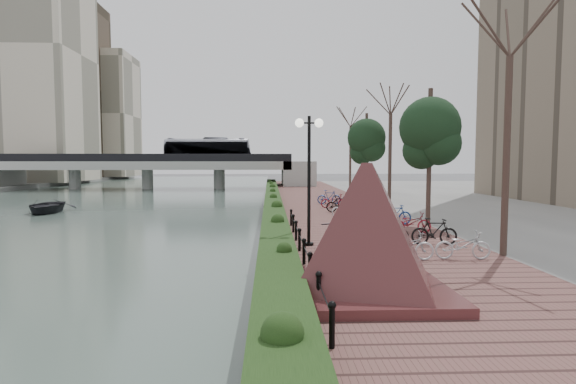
{
  "coord_description": "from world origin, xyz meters",
  "views": [
    {
      "loc": [
        0.38,
        -12.16,
        3.59
      ],
      "look_at": [
        1.31,
        10.48,
        2.0
      ],
      "focal_mm": 28.0,
      "sensor_mm": 36.0,
      "label": 1
    }
  ],
  "objects": [
    {
      "name": "inland_pavement",
      "position": [
        20.0,
        17.5,
        0.25
      ],
      "size": [
        24.0,
        75.0,
        0.5
      ],
      "primitive_type": "cube",
      "color": "gray",
      "rests_on": "ground"
    },
    {
      "name": "hedge",
      "position": [
        0.6,
        20.0,
        0.8
      ],
      "size": [
        1.1,
        56.0,
        0.6
      ],
      "primitive_type": "cube",
      "color": "#1A3312",
      "rests_on": "promenade"
    },
    {
      "name": "far_buildings",
      "position": [
        -41.66,
        65.91,
        16.12
      ],
      "size": [
        35.0,
        38.0,
        38.0
      ],
      "color": "beige",
      "rests_on": "far_bank"
    },
    {
      "name": "pedestrian",
      "position": [
        4.0,
        4.46,
        1.38
      ],
      "size": [
        0.76,
        0.65,
        1.76
      ],
      "primitive_type": "imported",
      "rotation": [
        0.0,
        0.0,
        3.57
      ],
      "color": "brown",
      "rests_on": "promenade"
    },
    {
      "name": "motorcycle",
      "position": [
        2.64,
        2.1,
        1.0
      ],
      "size": [
        1.13,
        1.68,
        1.01
      ],
      "primitive_type": null,
      "rotation": [
        0.0,
        0.0,
        0.43
      ],
      "color": "black",
      "rests_on": "promenade"
    },
    {
      "name": "river_water",
      "position": [
        -15.0,
        25.0,
        0.01
      ],
      "size": [
        30.0,
        130.0,
        0.02
      ],
      "primitive_type": "cube",
      "color": "#455651",
      "rests_on": "ground"
    },
    {
      "name": "chain_fence",
      "position": [
        1.4,
        2.0,
        0.85
      ],
      "size": [
        0.1,
        14.1,
        0.7
      ],
      "color": "black",
      "rests_on": "promenade"
    },
    {
      "name": "bridge",
      "position": [
        -13.42,
        45.0,
        3.37
      ],
      "size": [
        36.0,
        10.77,
        6.5
      ],
      "color": "#A4A5A0",
      "rests_on": "ground"
    },
    {
      "name": "boat",
      "position": [
        -14.95,
        19.13,
        0.48
      ],
      "size": [
        3.81,
        4.86,
        0.92
      ],
      "primitive_type": "imported",
      "rotation": [
        0.0,
        0.0,
        0.15
      ],
      "color": "black",
      "rests_on": "river_water"
    },
    {
      "name": "ground",
      "position": [
        0.0,
        0.0,
        0.0
      ],
      "size": [
        220.0,
        220.0,
        0.0
      ],
      "primitive_type": "plane",
      "color": "#59595B",
      "rests_on": "ground"
    },
    {
      "name": "street_trees",
      "position": [
        8.0,
        12.68,
        3.69
      ],
      "size": [
        3.2,
        37.12,
        6.8
      ],
      "color": "#33251E",
      "rests_on": "promenade"
    },
    {
      "name": "bicycle_parking",
      "position": [
        5.5,
        10.33,
        0.97
      ],
      "size": [
        2.4,
        19.89,
        1.0
      ],
      "color": "silver",
      "rests_on": "promenade"
    },
    {
      "name": "promenade",
      "position": [
        4.0,
        17.5,
        0.25
      ],
      "size": [
        8.0,
        75.0,
        0.5
      ],
      "primitive_type": "cube",
      "color": "brown",
      "rests_on": "ground"
    },
    {
      "name": "lamppost",
      "position": [
        1.81,
        4.0,
        3.89
      ],
      "size": [
        1.02,
        0.32,
        4.69
      ],
      "color": "black",
      "rests_on": "promenade"
    },
    {
      "name": "granite_monument",
      "position": [
        2.61,
        -1.97,
        2.04
      ],
      "size": [
        5.61,
        5.61,
        3.04
      ],
      "color": "#4A2022",
      "rests_on": "promenade"
    }
  ]
}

